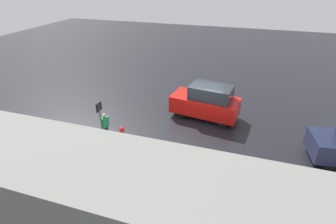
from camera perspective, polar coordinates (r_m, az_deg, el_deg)
ground_plane at (r=15.32m, az=6.09°, el=-2.23°), size 60.00×60.00×0.00m
kerb_strip at (r=11.96m, az=1.67°, el=-11.99°), size 24.00×3.20×0.04m
moving_hatchback at (r=15.44m, az=8.37°, el=2.21°), size 4.09×2.21×2.06m
fire_hydrant at (r=13.66m, az=-9.93°, el=-4.72°), size 0.42×0.31×0.80m
pedestrian at (r=14.26m, az=-13.56°, el=-2.25°), size 0.33×0.55×1.22m
metal_railing at (r=10.33m, az=5.04°, el=-14.74°), size 9.99×0.04×1.05m
sign_post at (r=12.94m, az=-14.52°, el=-1.17°), size 0.07×0.44×2.40m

